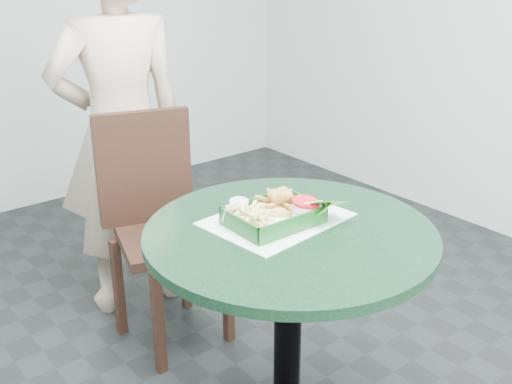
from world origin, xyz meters
TOP-DOWN VIEW (x-y plane):
  - cafe_table at (0.00, 0.00)m, footprint 0.83×0.83m
  - dining_chair at (0.03, 0.80)m, footprint 0.38×0.38m
  - diner_person at (0.04, 1.10)m, footprint 0.67×0.50m
  - placemat at (0.01, 0.07)m, footprint 0.42×0.33m
  - food_basket at (-0.01, 0.06)m, footprint 0.25×0.18m
  - crab_sandwich at (0.05, 0.10)m, footprint 0.12×0.12m
  - fries_pile at (-0.06, 0.09)m, footprint 0.12×0.12m
  - sauce_ramekin at (-0.07, 0.14)m, footprint 0.06×0.06m
  - garnish_cup at (0.08, 0.01)m, footprint 0.13×0.13m

SIDE VIEW (x-z plane):
  - dining_chair at x=0.03m, z-range 0.07..1.00m
  - cafe_table at x=0.00m, z-range 0.21..0.96m
  - placemat at x=0.01m, z-range 0.75..0.75m
  - food_basket at x=-0.01m, z-range 0.74..0.79m
  - fries_pile at x=-0.06m, z-range 0.77..0.81m
  - garnish_cup at x=0.08m, z-range 0.77..0.82m
  - sauce_ramekin at x=-0.07m, z-range 0.78..0.82m
  - crab_sandwich at x=0.05m, z-range 0.76..0.84m
  - diner_person at x=0.04m, z-range 0.00..1.69m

